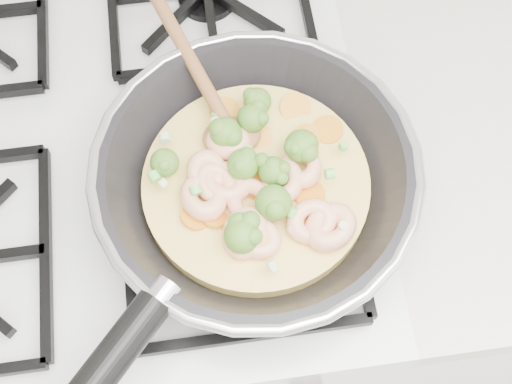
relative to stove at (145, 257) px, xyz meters
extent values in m
cube|color=white|center=(0.00, 0.00, -0.01)|extent=(0.60, 0.60, 0.90)
cube|color=black|center=(0.00, 0.00, 0.45)|extent=(0.56, 0.56, 0.02)
torus|color=silver|center=(0.17, -0.12, 0.52)|extent=(0.31, 0.31, 0.01)
cylinder|color=#F7D76B|center=(0.17, -0.12, 0.48)|extent=(0.22, 0.22, 0.02)
ellipsoid|color=brown|center=(0.15, -0.07, 0.50)|extent=(0.06, 0.07, 0.02)
cylinder|color=brown|center=(0.10, 0.07, 0.53)|extent=(0.11, 0.27, 0.05)
torus|color=#F5B991|center=(0.23, -0.18, 0.50)|extent=(0.07, 0.08, 0.03)
torus|color=#F5B991|center=(0.15, -0.18, 0.50)|extent=(0.07, 0.07, 0.03)
torus|color=#F5B991|center=(0.15, -0.08, 0.50)|extent=(0.07, 0.07, 0.02)
torus|color=#F5B991|center=(0.22, -0.17, 0.50)|extent=(0.06, 0.06, 0.02)
torus|color=#F5B991|center=(0.12, -0.11, 0.50)|extent=(0.05, 0.05, 0.02)
torus|color=#F5B991|center=(0.16, -0.18, 0.50)|extent=(0.07, 0.07, 0.02)
torus|color=#F5B991|center=(0.13, -0.12, 0.50)|extent=(0.06, 0.06, 0.02)
torus|color=#F5B991|center=(0.12, -0.14, 0.50)|extent=(0.07, 0.07, 0.03)
torus|color=#F5B991|center=(0.16, -0.15, 0.50)|extent=(0.07, 0.07, 0.02)
torus|color=#F5B991|center=(0.19, -0.13, 0.50)|extent=(0.06, 0.06, 0.03)
torus|color=#F5B991|center=(0.14, -0.12, 0.50)|extent=(0.07, 0.07, 0.02)
torus|color=#F5B991|center=(0.21, -0.12, 0.50)|extent=(0.05, 0.05, 0.03)
ellipsoid|color=#56882C|center=(0.15, -0.18, 0.51)|extent=(0.04, 0.04, 0.03)
ellipsoid|color=#56882C|center=(0.15, -0.08, 0.51)|extent=(0.04, 0.04, 0.03)
ellipsoid|color=#56882C|center=(0.17, -0.06, 0.51)|extent=(0.04, 0.04, 0.03)
ellipsoid|color=#56882C|center=(0.16, -0.11, 0.51)|extent=(0.04, 0.04, 0.03)
ellipsoid|color=#56882C|center=(0.09, -0.10, 0.51)|extent=(0.04, 0.04, 0.03)
ellipsoid|color=#56882C|center=(0.22, -0.10, 0.51)|extent=(0.04, 0.04, 0.03)
ellipsoid|color=#56882C|center=(0.18, -0.16, 0.51)|extent=(0.04, 0.04, 0.03)
ellipsoid|color=#56882C|center=(0.19, -0.12, 0.51)|extent=(0.04, 0.04, 0.03)
ellipsoid|color=#56882C|center=(0.18, -0.05, 0.51)|extent=(0.04, 0.04, 0.03)
cylinder|color=orange|center=(0.17, -0.12, 0.50)|extent=(0.04, 0.04, 0.01)
cylinder|color=orange|center=(0.22, -0.05, 0.50)|extent=(0.04, 0.04, 0.01)
cylinder|color=orange|center=(0.13, -0.15, 0.50)|extent=(0.03, 0.03, 0.01)
cylinder|color=orange|center=(0.17, -0.17, 0.50)|extent=(0.03, 0.03, 0.01)
cylinder|color=orange|center=(0.11, -0.15, 0.50)|extent=(0.04, 0.04, 0.01)
cylinder|color=orange|center=(0.18, -0.08, 0.50)|extent=(0.04, 0.04, 0.01)
cylinder|color=orange|center=(0.22, -0.14, 0.50)|extent=(0.03, 0.03, 0.00)
cylinder|color=orange|center=(0.25, -0.08, 0.50)|extent=(0.04, 0.04, 0.01)
cylinder|color=orange|center=(0.17, -0.13, 0.50)|extent=(0.03, 0.03, 0.01)
cylinder|color=orange|center=(0.15, -0.04, 0.50)|extent=(0.04, 0.04, 0.01)
cylinder|color=orange|center=(0.21, -0.17, 0.50)|extent=(0.04, 0.04, 0.01)
cylinder|color=orange|center=(0.13, -0.12, 0.50)|extent=(0.04, 0.04, 0.01)
cylinder|color=orange|center=(0.15, -0.17, 0.50)|extent=(0.03, 0.03, 0.01)
cylinder|color=orange|center=(0.23, -0.08, 0.50)|extent=(0.04, 0.04, 0.01)
cylinder|color=orange|center=(0.15, -0.07, 0.50)|extent=(0.04, 0.04, 0.01)
cylinder|color=beige|center=(0.14, -0.17, 0.52)|extent=(0.01, 0.01, 0.01)
cylinder|color=#6ACA51|center=(0.17, -0.10, 0.51)|extent=(0.01, 0.01, 0.01)
cylinder|color=#6ACA51|center=(0.19, -0.11, 0.51)|extent=(0.01, 0.01, 0.01)
cylinder|color=#6ACA51|center=(0.14, -0.05, 0.51)|extent=(0.01, 0.01, 0.01)
cylinder|color=#6ACA51|center=(0.19, -0.16, 0.52)|extent=(0.01, 0.01, 0.01)
cylinder|color=beige|center=(0.24, -0.18, 0.52)|extent=(0.01, 0.01, 0.01)
cylinder|color=#6ACA51|center=(0.08, -0.11, 0.52)|extent=(0.01, 0.01, 0.01)
cylinder|color=#6ACA51|center=(0.24, -0.14, 0.52)|extent=(0.01, 0.01, 0.01)
cylinder|color=beige|center=(0.14, -0.06, 0.51)|extent=(0.01, 0.01, 0.01)
cylinder|color=beige|center=(0.08, -0.12, 0.51)|extent=(0.01, 0.01, 0.01)
cylinder|color=#6ACA51|center=(0.11, -0.13, 0.52)|extent=(0.01, 0.01, 0.01)
cylinder|color=#6ACA51|center=(0.18, -0.16, 0.51)|extent=(0.01, 0.01, 0.01)
cylinder|color=#6ACA51|center=(0.26, -0.11, 0.51)|extent=(0.01, 0.01, 0.01)
cylinder|color=beige|center=(0.17, -0.21, 0.51)|extent=(0.01, 0.01, 0.01)
cylinder|color=#6ACA51|center=(0.20, -0.17, 0.51)|extent=(0.01, 0.01, 0.01)
cylinder|color=beige|center=(0.15, -0.19, 0.51)|extent=(0.01, 0.01, 0.01)
cylinder|color=#6ACA51|center=(0.18, -0.16, 0.51)|extent=(0.01, 0.01, 0.01)
cylinder|color=#6ACA51|center=(0.14, -0.07, 0.51)|extent=(0.01, 0.01, 0.01)
cylinder|color=beige|center=(0.09, -0.07, 0.52)|extent=(0.01, 0.01, 0.01)
camera|label=1|loc=(0.13, -0.41, 1.09)|focal=48.63mm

